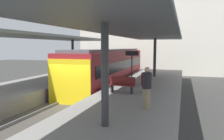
% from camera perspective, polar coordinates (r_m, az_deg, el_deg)
% --- Properties ---
extents(ground_plane, '(80.00, 80.00, 0.00)m').
position_cam_1_polar(ground_plane, '(13.47, -10.26, -9.27)').
color(ground_plane, '#383835').
extents(platform_left, '(4.40, 28.00, 1.00)m').
position_cam_1_polar(platform_left, '(15.46, -22.92, -5.78)').
color(platform_left, gray).
rests_on(platform_left, ground_plane).
extents(platform_right, '(4.40, 28.00, 1.00)m').
position_cam_1_polar(platform_right, '(12.09, 6.03, -8.50)').
color(platform_right, gray).
rests_on(platform_right, ground_plane).
extents(track_ballast, '(3.20, 28.00, 0.20)m').
position_cam_1_polar(track_ballast, '(13.44, -10.27, -8.86)').
color(track_ballast, '#4C4742').
rests_on(track_ballast, ground_plane).
extents(rail_near_side, '(0.08, 28.00, 0.14)m').
position_cam_1_polar(rail_near_side, '(13.74, -12.96, -7.86)').
color(rail_near_side, slate).
rests_on(rail_near_side, track_ballast).
extents(rail_far_side, '(0.08, 28.00, 0.14)m').
position_cam_1_polar(rail_far_side, '(13.09, -7.46, -8.45)').
color(rail_far_side, slate).
rests_on(rail_far_side, track_ballast).
extents(commuter_train, '(2.78, 14.58, 3.10)m').
position_cam_1_polar(commuter_train, '(19.64, -0.68, 0.68)').
color(commuter_train, maroon).
rests_on(commuter_train, track_ballast).
extents(canopy_left, '(4.18, 21.00, 3.30)m').
position_cam_1_polar(canopy_left, '(16.27, -20.22, 7.90)').
color(canopy_left, '#333335').
rests_on(canopy_left, platform_left).
extents(canopy_right, '(4.18, 21.00, 3.38)m').
position_cam_1_polar(canopy_right, '(13.12, 7.44, 9.13)').
color(canopy_right, '#333335').
rests_on(canopy_right, platform_right).
extents(platform_bench, '(1.40, 0.41, 0.86)m').
position_cam_1_polar(platform_bench, '(12.39, 2.55, -3.57)').
color(platform_bench, black).
rests_on(platform_bench, platform_right).
extents(platform_sign, '(0.90, 0.08, 2.21)m').
position_cam_1_polar(platform_sign, '(15.63, 5.01, 2.63)').
color(platform_sign, '#262628').
rests_on(platform_sign, platform_right).
extents(litter_bin, '(0.44, 0.44, 0.80)m').
position_cam_1_polar(litter_bin, '(14.96, 8.18, -2.25)').
color(litter_bin, maroon).
rests_on(litter_bin, platform_right).
extents(passenger_near_bench, '(0.36, 0.36, 1.69)m').
position_cam_1_polar(passenger_near_bench, '(9.17, 8.72, -4.31)').
color(passenger_near_bench, '#998460').
rests_on(passenger_near_bench, platform_right).
extents(station_building_backdrop, '(18.00, 6.00, 11.00)m').
position_cam_1_polar(station_building_backdrop, '(31.88, 9.42, 9.35)').
color(station_building_backdrop, beige).
rests_on(station_building_backdrop, ground_plane).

